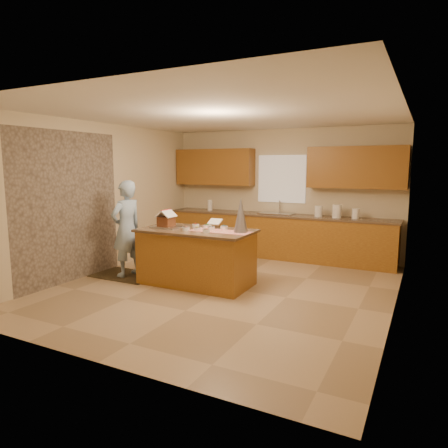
{
  "coord_description": "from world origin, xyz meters",
  "views": [
    {
      "loc": [
        2.81,
        -5.5,
        1.94
      ],
      "look_at": [
        -0.1,
        0.2,
        1.0
      ],
      "focal_mm": 32.14,
      "sensor_mm": 36.0,
      "label": 1
    }
  ],
  "objects_px": {
    "island_base": "(196,258)",
    "tinsel_tree": "(241,215)",
    "boy": "(127,229)",
    "gingerbread_house": "(166,220)"
  },
  "relations": [
    {
      "from": "island_base",
      "to": "tinsel_tree",
      "type": "distance_m",
      "value": 1.08
    },
    {
      "from": "island_base",
      "to": "boy",
      "type": "relative_size",
      "value": 1.07
    },
    {
      "from": "tinsel_tree",
      "to": "gingerbread_house",
      "type": "relative_size",
      "value": 1.95
    },
    {
      "from": "gingerbread_house",
      "to": "boy",
      "type": "bearing_deg",
      "value": -174.17
    },
    {
      "from": "boy",
      "to": "gingerbread_house",
      "type": "xyz_separation_m",
      "value": [
        0.78,
        0.08,
        0.19
      ]
    },
    {
      "from": "boy",
      "to": "island_base",
      "type": "bearing_deg",
      "value": 106.15
    },
    {
      "from": "tinsel_tree",
      "to": "gingerbread_house",
      "type": "height_order",
      "value": "tinsel_tree"
    },
    {
      "from": "boy",
      "to": "tinsel_tree",
      "type": "bearing_deg",
      "value": 105.58
    },
    {
      "from": "island_base",
      "to": "boy",
      "type": "xyz_separation_m",
      "value": [
        -1.33,
        -0.14,
        0.41
      ]
    },
    {
      "from": "boy",
      "to": "gingerbread_house",
      "type": "height_order",
      "value": "boy"
    }
  ]
}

